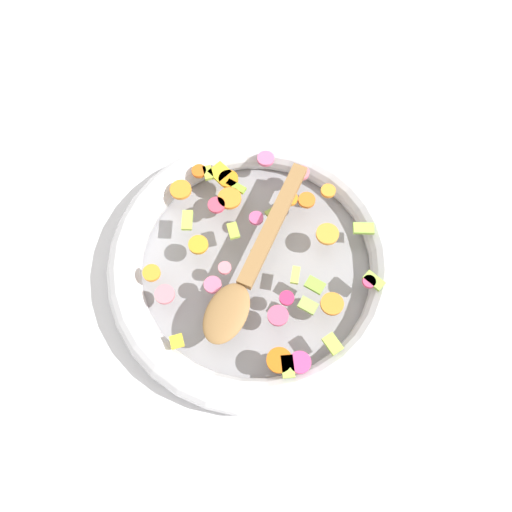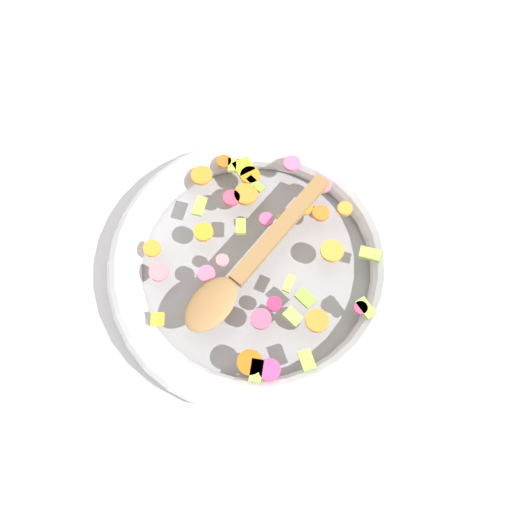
% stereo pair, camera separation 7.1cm
% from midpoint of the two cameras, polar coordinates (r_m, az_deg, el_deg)
% --- Properties ---
extents(ground_plane, '(4.00, 4.00, 0.00)m').
position_cam_midpoint_polar(ground_plane, '(0.76, -2.67, -1.81)').
color(ground_plane, silver).
extents(skillet, '(0.44, 0.44, 0.05)m').
position_cam_midpoint_polar(skillet, '(0.74, -2.74, -1.18)').
color(skillet, gray).
rests_on(skillet, ground_plane).
extents(chopped_vegetables, '(0.35, 0.34, 0.01)m').
position_cam_midpoint_polar(chopped_vegetables, '(0.71, -2.35, 0.85)').
color(chopped_vegetables, orange).
rests_on(chopped_vegetables, skillet).
extents(wooden_spoon, '(0.06, 0.30, 0.01)m').
position_cam_midpoint_polar(wooden_spoon, '(0.69, -3.81, -1.73)').
color(wooden_spoon, olive).
rests_on(wooden_spoon, chopped_vegetables).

